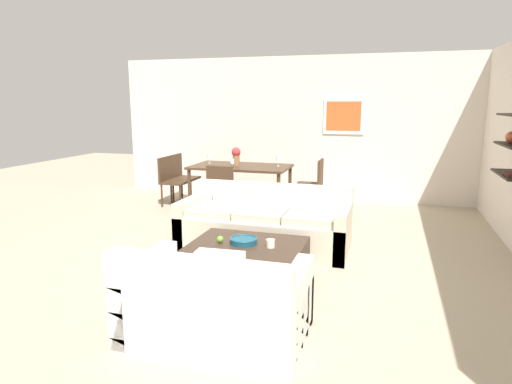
# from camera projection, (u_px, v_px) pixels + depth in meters

# --- Properties ---
(ground_plane) EXTENTS (18.00, 18.00, 0.00)m
(ground_plane) POSITION_uv_depth(u_px,v_px,m) (259.00, 255.00, 5.44)
(ground_plane) COLOR tan
(back_wall_unit) EXTENTS (8.40, 0.09, 2.70)m
(back_wall_unit) POSITION_uv_depth(u_px,v_px,m) (327.00, 129.00, 8.40)
(back_wall_unit) COLOR silver
(back_wall_unit) RESTS_ON ground
(sofa_beige) EXTENTS (2.15, 0.90, 0.78)m
(sofa_beige) POSITION_uv_depth(u_px,v_px,m) (264.00, 225.00, 5.71)
(sofa_beige) COLOR beige
(sofa_beige) RESTS_ON ground
(loveseat_white) EXTENTS (1.41, 0.90, 0.78)m
(loveseat_white) POSITION_uv_depth(u_px,v_px,m) (215.00, 303.00, 3.49)
(loveseat_white) COLOR white
(loveseat_white) RESTS_ON ground
(coffee_table) EXTENTS (1.19, 1.01, 0.38)m
(coffee_table) POSITION_uv_depth(u_px,v_px,m) (246.00, 262.00, 4.66)
(coffee_table) COLOR #38281E
(coffee_table) RESTS_ON ground
(decorative_bowl) EXTENTS (0.29, 0.29, 0.06)m
(decorative_bowl) POSITION_uv_depth(u_px,v_px,m) (244.00, 240.00, 4.68)
(decorative_bowl) COLOR navy
(decorative_bowl) RESTS_ON coffee_table
(candle_jar) EXTENTS (0.09, 0.09, 0.08)m
(candle_jar) POSITION_uv_depth(u_px,v_px,m) (271.00, 243.00, 4.55)
(candle_jar) COLOR silver
(candle_jar) RESTS_ON coffee_table
(apple_on_coffee_table) EXTENTS (0.07, 0.07, 0.07)m
(apple_on_coffee_table) POSITION_uv_depth(u_px,v_px,m) (220.00, 239.00, 4.70)
(apple_on_coffee_table) COLOR #669E2D
(apple_on_coffee_table) RESTS_ON coffee_table
(dining_table) EXTENTS (1.71, 0.99, 0.75)m
(dining_table) POSITION_uv_depth(u_px,v_px,m) (241.00, 169.00, 7.81)
(dining_table) COLOR #422D1E
(dining_table) RESTS_ON ground
(dining_chair_left_near) EXTENTS (0.44, 0.44, 0.88)m
(dining_chair_left_near) POSITION_uv_depth(u_px,v_px,m) (171.00, 178.00, 7.99)
(dining_chair_left_near) COLOR #422D1E
(dining_chair_left_near) RESTS_ON ground
(dining_chair_foot) EXTENTS (0.44, 0.44, 0.88)m
(dining_chair_foot) POSITION_uv_depth(u_px,v_px,m) (223.00, 189.00, 7.00)
(dining_chair_foot) COLOR #422D1E
(dining_chair_foot) RESTS_ON ground
(dining_chair_right_far) EXTENTS (0.44, 0.44, 0.88)m
(dining_chair_right_far) POSITION_uv_depth(u_px,v_px,m) (314.00, 181.00, 7.70)
(dining_chair_right_far) COLOR #422D1E
(dining_chair_right_far) RESTS_ON ground
(dining_chair_left_far) EXTENTS (0.44, 0.44, 0.88)m
(dining_chair_left_far) POSITION_uv_depth(u_px,v_px,m) (182.00, 174.00, 8.41)
(dining_chair_left_far) COLOR #422D1E
(dining_chair_left_far) RESTS_ON ground
(wine_glass_left_far) EXTENTS (0.07, 0.07, 0.16)m
(wine_glass_left_far) POSITION_uv_depth(u_px,v_px,m) (209.00, 157.00, 8.07)
(wine_glass_left_far) COLOR silver
(wine_glass_left_far) RESTS_ON dining_table
(wine_glass_right_far) EXTENTS (0.07, 0.07, 0.17)m
(wine_glass_right_far) POSITION_uv_depth(u_px,v_px,m) (278.00, 159.00, 7.70)
(wine_glass_right_far) COLOR silver
(wine_glass_right_far) RESTS_ON dining_table
(wine_glass_foot) EXTENTS (0.06, 0.06, 0.18)m
(wine_glass_foot) POSITION_uv_depth(u_px,v_px,m) (232.00, 162.00, 7.37)
(wine_glass_foot) COLOR silver
(wine_glass_foot) RESTS_ON dining_table
(centerpiece_vase) EXTENTS (0.16, 0.16, 0.32)m
(centerpiece_vase) POSITION_uv_depth(u_px,v_px,m) (236.00, 155.00, 7.76)
(centerpiece_vase) COLOR olive
(centerpiece_vase) RESTS_ON dining_table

